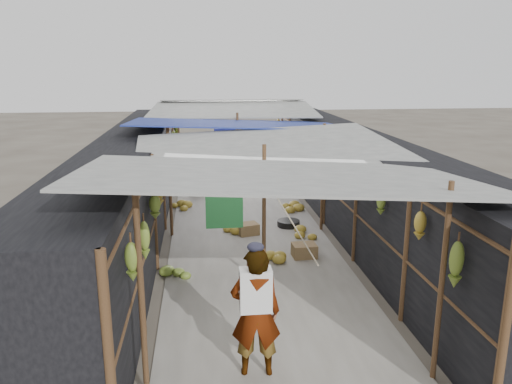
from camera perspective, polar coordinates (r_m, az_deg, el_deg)
name	(u,v)px	position (r m, az deg, el deg)	size (l,w,h in m)	color
aisle_slab	(246,226)	(12.49, -1.17, -3.90)	(3.60, 16.00, 0.02)	#9E998E
stall_left	(133,184)	(12.25, -13.88, 0.85)	(1.40, 15.00, 2.30)	black
stall_right	(353,179)	(12.72, 11.01, 1.49)	(1.40, 15.00, 2.30)	black
crate_near	(248,229)	(11.83, -0.94, -4.27)	(0.47, 0.38, 0.28)	#93704B
crate_mid	(304,251)	(10.52, 5.53, -6.71)	(0.49, 0.40, 0.30)	#93704B
crate_back	(198,190)	(15.54, -6.59, 0.18)	(0.48, 0.39, 0.30)	#93704B
black_basin	(288,224)	(12.45, 3.73, -3.63)	(0.56, 0.56, 0.17)	black
vendor_elderly	(256,313)	(6.47, -0.05, -13.63)	(0.63, 0.42, 1.74)	white
shopper_blue	(208,172)	(15.44, -5.46, 2.27)	(0.70, 0.54, 1.43)	navy
vendor_seated	(290,180)	(15.55, 3.90, 1.35)	(0.57, 0.33, 0.88)	#524F47
market_canopy	(245,128)	(12.30, -1.25, 7.28)	(5.62, 15.20, 2.77)	brown
hanging_bananas	(248,159)	(12.35, -0.95, 3.80)	(3.96, 13.74, 0.86)	olive
floor_bananas	(237,206)	(13.71, -2.14, -1.65)	(3.92, 8.35, 0.34)	olive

